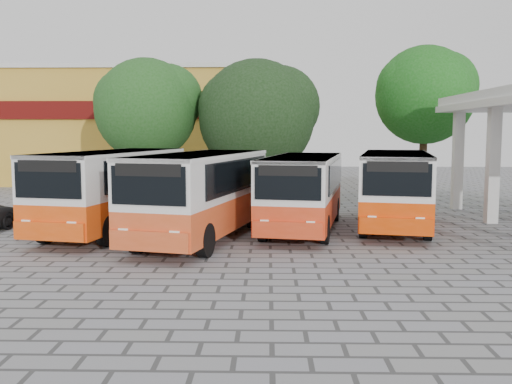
{
  "coord_description": "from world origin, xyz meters",
  "views": [
    {
      "loc": [
        -1.32,
        -17.26,
        3.71
      ],
      "look_at": [
        -1.78,
        3.85,
        1.5
      ],
      "focal_mm": 40.0,
      "sensor_mm": 36.0,
      "label": 1
    }
  ],
  "objects_px": {
    "bus_centre_right": "(303,188)",
    "bus_far_right": "(395,184)",
    "bus_centre_left": "(201,190)",
    "bus_far_left": "(113,185)"
  },
  "relations": [
    {
      "from": "bus_far_left",
      "to": "bus_centre_left",
      "type": "bearing_deg",
      "value": -11.95
    },
    {
      "from": "bus_far_right",
      "to": "bus_far_left",
      "type": "bearing_deg",
      "value": -161.82
    },
    {
      "from": "bus_centre_left",
      "to": "bus_centre_right",
      "type": "bearing_deg",
      "value": 41.93
    },
    {
      "from": "bus_centre_left",
      "to": "bus_far_right",
      "type": "relative_size",
      "value": 1.03
    },
    {
      "from": "bus_centre_right",
      "to": "bus_far_right",
      "type": "height_order",
      "value": "bus_far_right"
    },
    {
      "from": "bus_far_left",
      "to": "bus_far_right",
      "type": "xyz_separation_m",
      "value": [
        10.78,
        1.17,
        -0.05
      ]
    },
    {
      "from": "bus_far_left",
      "to": "bus_far_right",
      "type": "bearing_deg",
      "value": 18.17
    },
    {
      "from": "bus_far_left",
      "to": "bus_centre_right",
      "type": "bearing_deg",
      "value": 15.08
    },
    {
      "from": "bus_far_left",
      "to": "bus_far_right",
      "type": "distance_m",
      "value": 10.85
    },
    {
      "from": "bus_far_left",
      "to": "bus_centre_right",
      "type": "distance_m",
      "value": 7.15
    }
  ]
}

